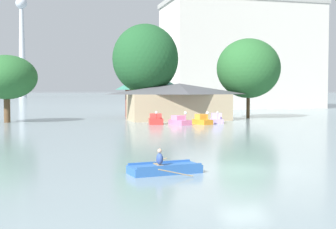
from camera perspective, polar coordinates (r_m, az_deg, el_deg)
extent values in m
plane|color=gray|center=(24.78, 9.23, -6.60)|extent=(2000.00, 2000.00, 0.00)
cube|color=#2D60AD|center=(23.37, -0.41, -6.64)|extent=(3.69, 1.89, 0.40)
cube|color=#2D60AD|center=(23.94, -1.02, -5.81)|extent=(3.34, 0.55, 0.10)
cube|color=#2D60AD|center=(22.73, 0.23, -6.28)|extent=(3.34, 0.55, 0.10)
cube|color=#997F5B|center=(23.24, -1.02, -6.15)|extent=(0.40, 1.24, 0.04)
ellipsoid|color=#334C8C|center=(23.19, -1.02, -5.40)|extent=(0.38, 0.48, 0.57)
sphere|color=tan|center=(23.14, -1.02, -4.43)|extent=(0.22, 0.22, 0.22)
cylinder|color=tan|center=(24.79, -2.00, -5.90)|extent=(1.75, 0.29, 0.48)
cylinder|color=tan|center=(21.88, 0.97, -7.08)|extent=(1.75, 0.29, 0.48)
cube|color=red|center=(56.89, -1.49, -0.82)|extent=(2.05, 2.71, 0.72)
cube|color=#E8423C|center=(57.16, -1.51, -0.16)|extent=(1.57, 1.34, 0.56)
cylinder|color=red|center=(55.87, -1.43, -0.23)|extent=(0.14, 0.14, 0.58)
sphere|color=white|center=(55.84, -1.43, 0.23)|extent=(0.32, 0.32, 0.32)
cube|color=pink|center=(56.16, 1.46, -0.95)|extent=(2.26, 3.21, 0.57)
cube|color=pink|center=(56.43, 1.25, -0.37)|extent=(1.58, 1.62, 0.52)
cylinder|color=pink|center=(55.16, 2.13, -0.37)|extent=(0.14, 0.14, 0.68)
sphere|color=white|center=(55.13, 2.13, 0.18)|extent=(0.38, 0.38, 0.38)
cube|color=orange|center=(56.86, 4.21, -0.90)|extent=(2.05, 2.72, 0.59)
cube|color=gold|center=(57.06, 4.03, -0.26)|extent=(1.44, 1.39, 0.65)
cylinder|color=orange|center=(56.06, 4.81, -0.32)|extent=(0.14, 0.14, 0.64)
sphere|color=white|center=(56.03, 4.81, 0.19)|extent=(0.37, 0.37, 0.37)
cube|color=#B299D8|center=(58.78, 5.92, -0.80)|extent=(1.99, 2.63, 0.55)
cube|color=#C8ADF0|center=(59.04, 5.89, -0.17)|extent=(1.46, 1.33, 0.72)
cylinder|color=#B299D8|center=(57.82, 6.02, -0.25)|extent=(0.14, 0.14, 0.69)
sphere|color=white|center=(57.79, 6.03, 0.24)|extent=(0.29, 0.29, 0.29)
cube|color=tan|center=(64.52, 1.31, 0.88)|extent=(13.50, 6.01, 3.56)
pyramid|color=#4C4C51|center=(64.48, 1.32, 3.13)|extent=(14.58, 6.91, 1.50)
cylinder|color=brown|center=(73.29, -2.23, 1.37)|extent=(7.58, 7.58, 4.20)
cone|color=#387F6B|center=(73.29, -2.23, 4.19)|extent=(10.72, 10.72, 3.00)
sphere|color=#B7993D|center=(73.35, -2.23, 5.63)|extent=(0.70, 0.70, 0.70)
cylinder|color=brown|center=(63.40, -18.92, 0.42)|extent=(0.79, 0.79, 2.96)
ellipsoid|color=#28602D|center=(63.37, -18.99, 4.30)|extent=(7.73, 7.73, 5.64)
cylinder|color=brown|center=(66.17, -2.74, 0.98)|extent=(0.63, 0.63, 3.68)
ellipsoid|color=#1E5128|center=(66.28, -2.75, 6.77)|extent=(9.22, 9.22, 9.69)
cylinder|color=brown|center=(70.31, 9.68, 0.77)|extent=(0.52, 0.52, 2.97)
ellipsoid|color=#28602D|center=(70.34, 9.72, 5.54)|extent=(9.32, 9.32, 8.73)
cube|color=beige|center=(111.69, 8.83, 6.84)|extent=(35.04, 17.21, 23.54)
cube|color=#999993|center=(113.20, 8.88, 13.05)|extent=(35.74, 17.56, 1.00)
cone|color=#B7BCC6|center=(294.01, -17.33, 11.42)|extent=(4.81, 4.81, 96.33)
sphere|color=#B7BCC6|center=(295.14, -17.36, 12.76)|extent=(6.69, 6.69, 6.69)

